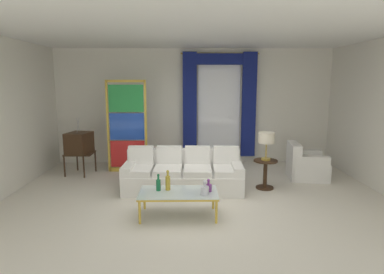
{
  "coord_description": "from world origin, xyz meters",
  "views": [
    {
      "loc": [
        -0.19,
        -5.69,
        2.18
      ],
      "look_at": [
        -0.08,
        0.9,
        1.05
      ],
      "focal_mm": 30.84,
      "sensor_mm": 36.0,
      "label": 1
    }
  ],
  "objects": [
    {
      "name": "ceiling_slab",
      "position": [
        0.0,
        0.8,
        3.02
      ],
      "size": [
        8.0,
        7.6,
        0.04
      ],
      "primitive_type": "cube",
      "color": "white"
    },
    {
      "name": "wall_left",
      "position": [
        -3.66,
        0.6,
        1.5
      ],
      "size": [
        0.12,
        7.0,
        3.0
      ],
      "primitive_type": "cube",
      "color": "white",
      "rests_on": "ground"
    },
    {
      "name": "armchair_white",
      "position": [
        2.48,
        1.48,
        0.29
      ],
      "size": [
        0.91,
        0.91,
        0.8
      ],
      "color": "white",
      "rests_on": "ground"
    },
    {
      "name": "round_side_table",
      "position": [
        1.41,
        0.77,
        0.36
      ],
      "size": [
        0.48,
        0.48,
        0.59
      ],
      "color": "#382314",
      "rests_on": "ground"
    },
    {
      "name": "stained_glass_divider",
      "position": [
        -1.61,
        2.1,
        1.06
      ],
      "size": [
        0.95,
        0.05,
        2.2
      ],
      "color": "gold",
      "rests_on": "ground"
    },
    {
      "name": "table_lamp_brass",
      "position": [
        1.41,
        0.77,
        1.03
      ],
      "size": [
        0.32,
        0.32,
        0.57
      ],
      "color": "#B29338",
      "rests_on": "round_side_table"
    },
    {
      "name": "vintage_tv",
      "position": [
        -2.69,
        1.88,
        0.73
      ],
      "size": [
        0.62,
        0.68,
        1.35
      ],
      "color": "#382314",
      "rests_on": "ground"
    },
    {
      "name": "wall_rear",
      "position": [
        0.0,
        3.06,
        1.5
      ],
      "size": [
        8.0,
        0.12,
        3.0
      ],
      "primitive_type": "cube",
      "color": "white",
      "rests_on": "ground"
    },
    {
      "name": "bottle_crystal_tall",
      "position": [
        -0.5,
        -0.5,
        0.54
      ],
      "size": [
        0.08,
        0.08,
        0.34
      ],
      "color": "gold",
      "rests_on": "coffee_table"
    },
    {
      "name": "bottle_ruby_flask",
      "position": [
        -0.65,
        -0.53,
        0.52
      ],
      "size": [
        0.07,
        0.07,
        0.28
      ],
      "color": "#196B3D",
      "rests_on": "coffee_table"
    },
    {
      "name": "bottle_amber_squat",
      "position": [
        0.09,
        -0.75,
        0.49
      ],
      "size": [
        0.13,
        0.13,
        0.24
      ],
      "color": "silver",
      "rests_on": "coffee_table"
    },
    {
      "name": "ground_plane",
      "position": [
        0.0,
        0.0,
        0.0
      ],
      "size": [
        16.0,
        16.0,
        0.0
      ],
      "primitive_type": "plane",
      "color": "silver"
    },
    {
      "name": "peacock_figurine",
      "position": [
        -1.09,
        1.81,
        0.22
      ],
      "size": [
        0.44,
        0.6,
        0.5
      ],
      "color": "beige",
      "rests_on": "ground"
    },
    {
      "name": "bottle_blue_decanter",
      "position": [
        0.16,
        -0.58,
        0.48
      ],
      "size": [
        0.11,
        0.11,
        0.21
      ],
      "color": "#753384",
      "rests_on": "coffee_table"
    },
    {
      "name": "couch_white_long",
      "position": [
        -0.26,
        0.74,
        0.31
      ],
      "size": [
        2.36,
        0.98,
        0.86
      ],
      "color": "white",
      "rests_on": "ground"
    },
    {
      "name": "coffee_table",
      "position": [
        -0.32,
        -0.6,
        0.37
      ],
      "size": [
        1.26,
        0.67,
        0.41
      ],
      "color": "silver",
      "rests_on": "ground"
    },
    {
      "name": "curtained_window",
      "position": [
        0.67,
        2.89,
        1.74
      ],
      "size": [
        2.0,
        0.17,
        2.7
      ],
      "color": "white",
      "rests_on": "ground"
    }
  ]
}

